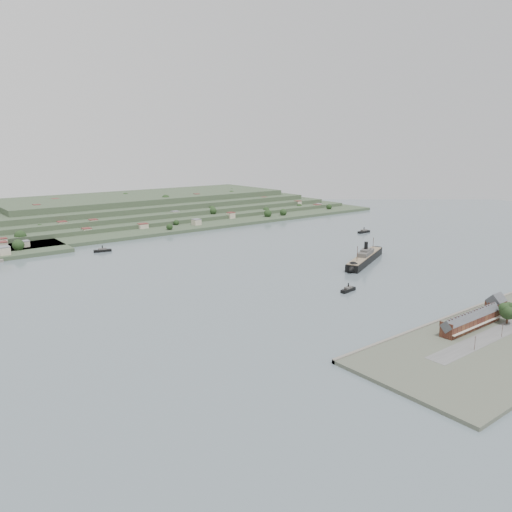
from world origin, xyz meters
TOP-DOWN VIEW (x-y plane):
  - ground at (0.00, 0.00)m, footprint 1400.00×1400.00m
  - near_shore at (0.00, -186.75)m, footprint 220.00×80.00m
  - terrace_row at (-10.00, -168.02)m, footprint 55.60×9.80m
  - gabled_building at (27.50, -164.00)m, footprint 10.40×10.18m
  - far_peninsula at (27.91, 393.10)m, footprint 760.00×309.00m
  - steamship at (75.02, -13.75)m, footprint 93.03×50.15m
  - tugboat at (-6.51, -66.68)m, footprint 15.56×6.13m
  - ferry_west at (-101.80, 187.92)m, footprint 18.59×9.06m
  - ferry_east at (201.83, 93.30)m, footprint 19.26×5.96m
  - fig_tree at (15.35, -178.28)m, footprint 12.60×10.92m

SIDE VIEW (x-z plane):
  - ground at x=0.00m, z-range 0.00..0.00m
  - near_shore at x=0.00m, z-range -0.29..2.31m
  - ferry_west at x=-101.80m, z-range -1.74..4.98m
  - tugboat at x=-6.51m, z-range -1.74..5.07m
  - ferry_east at x=201.83m, z-range -1.86..5.30m
  - steamship at x=75.02m, z-range -7.51..16.30m
  - terrace_row at x=-10.00m, z-range 1.30..12.38m
  - gabled_building at x=27.50m, z-range 1.14..15.23m
  - fig_tree at x=15.35m, z-range 3.55..17.62m
  - far_peninsula at x=27.91m, z-range -3.12..26.88m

